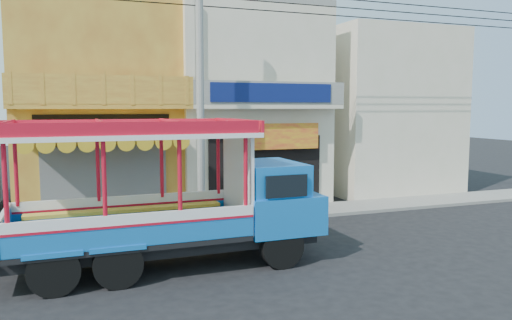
{
  "coord_description": "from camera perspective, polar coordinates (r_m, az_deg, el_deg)",
  "views": [
    {
      "loc": [
        -5.01,
        -12.95,
        4.02
      ],
      "look_at": [
        0.68,
        2.5,
        2.27
      ],
      "focal_mm": 35.0,
      "sensor_mm": 36.0,
      "label": 1
    }
  ],
  "objects": [
    {
      "name": "shophouse_left",
      "position": [
        20.94,
        -17.54,
        6.03
      ],
      "size": [
        6.0,
        7.5,
        8.24
      ],
      "color": "#B36C27",
      "rests_on": "ground"
    },
    {
      "name": "songthaew_truck",
      "position": [
        12.71,
        -7.68,
        -4.11
      ],
      "size": [
        7.97,
        2.76,
        3.71
      ],
      "color": "black",
      "rests_on": "ground"
    },
    {
      "name": "utility_pole",
      "position": [
        16.81,
        -5.92,
        9.49
      ],
      "size": [
        28.0,
        0.26,
        9.0
      ],
      "color": "gray",
      "rests_on": "ground"
    },
    {
      "name": "sidewalk",
      "position": [
        18.11,
        -3.67,
        -6.57
      ],
      "size": [
        30.0,
        2.0,
        0.12
      ],
      "primitive_type": "cube",
      "color": "slate",
      "rests_on": "ground"
    },
    {
      "name": "potted_plant_a",
      "position": [
        19.45,
        2.83,
        -3.81
      ],
      "size": [
        1.27,
        1.32,
        1.13
      ],
      "primitive_type": "imported",
      "rotation": [
        0.0,
        0.0,
        1.06
      ],
      "color": "#2A5217",
      "rests_on": "sidewalk"
    },
    {
      "name": "green_sign",
      "position": [
        17.3,
        -25.18,
        -6.24
      ],
      "size": [
        0.59,
        0.42,
        0.92
      ],
      "color": "black",
      "rests_on": "sidewalk"
    },
    {
      "name": "potted_plant_b",
      "position": [
        18.24,
        2.39,
        -4.91
      ],
      "size": [
        0.51,
        0.57,
        0.85
      ],
      "primitive_type": "imported",
      "rotation": [
        0.0,
        0.0,
        1.9
      ],
      "color": "#2A5217",
      "rests_on": "sidewalk"
    },
    {
      "name": "ground",
      "position": [
        14.46,
        0.92,
        -10.08
      ],
      "size": [
        90.0,
        90.0,
        0.0
      ],
      "primitive_type": "plane",
      "color": "black",
      "rests_on": "ground"
    },
    {
      "name": "party_pilaster",
      "position": [
        18.25,
        -7.55,
        5.95
      ],
      "size": [
        0.35,
        0.3,
        8.0
      ],
      "primitive_type": "cube",
      "color": "beige",
      "rests_on": "ground"
    },
    {
      "name": "filler_building_right",
      "position": [
        25.2,
        13.63,
        5.4
      ],
      "size": [
        6.0,
        6.0,
        7.6
      ],
      "primitive_type": "cube",
      "color": "beige",
      "rests_on": "ground"
    },
    {
      "name": "shophouse_right",
      "position": [
        22.06,
        -1.68,
        6.29
      ],
      "size": [
        6.0,
        6.75,
        8.24
      ],
      "color": "beige",
      "rests_on": "ground"
    }
  ]
}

